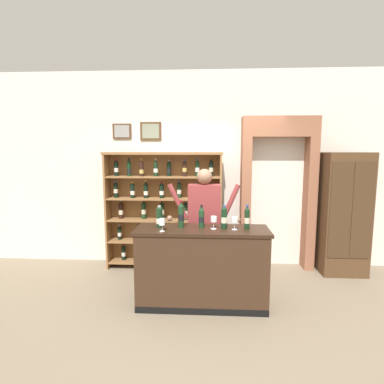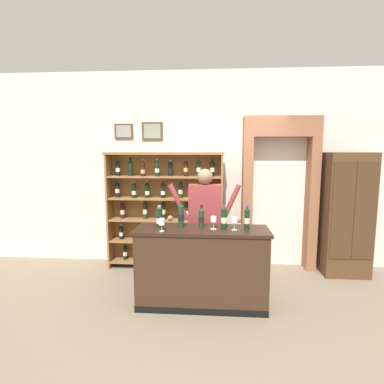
{
  "view_description": "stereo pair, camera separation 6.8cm",
  "coord_description": "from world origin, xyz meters",
  "px_view_note": "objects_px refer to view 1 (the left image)",
  "views": [
    {
      "loc": [
        0.08,
        -3.72,
        1.95
      ],
      "look_at": [
        -0.14,
        0.11,
        1.44
      ],
      "focal_mm": 28.71,
      "sensor_mm": 36.0,
      "label": 1
    },
    {
      "loc": [
        0.15,
        -3.72,
        1.95
      ],
      "look_at": [
        -0.14,
        0.11,
        1.44
      ],
      "focal_mm": 28.71,
      "sensor_mm": 36.0,
      "label": 2
    }
  ],
  "objects_px": {
    "shopkeeper": "(204,215)",
    "wine_glass_center": "(214,220)",
    "side_cabinet": "(344,214)",
    "tasting_counter": "(202,267)",
    "tasting_bottle_chianti": "(159,217)",
    "tasting_bottle_super_tuscan": "(201,217)",
    "tasting_bottle_prosecco": "(247,218)",
    "tasting_bottle_brunello": "(181,215)",
    "tasting_bottle_grappa": "(224,217)",
    "wine_glass_left": "(162,223)",
    "wine_shelf": "(164,206)",
    "wine_glass_spare": "(235,220)"
  },
  "relations": [
    {
      "from": "wine_shelf",
      "to": "tasting_bottle_grappa",
      "type": "height_order",
      "value": "wine_shelf"
    },
    {
      "from": "shopkeeper",
      "to": "tasting_bottle_prosecco",
      "type": "distance_m",
      "value": 0.76
    },
    {
      "from": "tasting_bottle_brunello",
      "to": "wine_glass_center",
      "type": "distance_m",
      "value": 0.42
    },
    {
      "from": "tasting_bottle_super_tuscan",
      "to": "wine_glass_left",
      "type": "bearing_deg",
      "value": -156.09
    },
    {
      "from": "tasting_bottle_super_tuscan",
      "to": "tasting_bottle_grappa",
      "type": "relative_size",
      "value": 0.99
    },
    {
      "from": "side_cabinet",
      "to": "wine_glass_spare",
      "type": "relative_size",
      "value": 12.19
    },
    {
      "from": "side_cabinet",
      "to": "wine_glass_center",
      "type": "xyz_separation_m",
      "value": [
        -2.08,
        -1.18,
        0.15
      ]
    },
    {
      "from": "tasting_bottle_grappa",
      "to": "wine_glass_left",
      "type": "height_order",
      "value": "tasting_bottle_grappa"
    },
    {
      "from": "tasting_bottle_chianti",
      "to": "tasting_bottle_brunello",
      "type": "relative_size",
      "value": 0.81
    },
    {
      "from": "wine_glass_spare",
      "to": "wine_glass_left",
      "type": "relative_size",
      "value": 1.01
    },
    {
      "from": "shopkeeper",
      "to": "wine_glass_center",
      "type": "relative_size",
      "value": 10.66
    },
    {
      "from": "wine_shelf",
      "to": "wine_glass_center",
      "type": "height_order",
      "value": "wine_shelf"
    },
    {
      "from": "side_cabinet",
      "to": "tasting_counter",
      "type": "xyz_separation_m",
      "value": [
        -2.22,
        -1.17,
        -0.47
      ]
    },
    {
      "from": "tasting_bottle_brunello",
      "to": "wine_glass_left",
      "type": "relative_size",
      "value": 2.18
    },
    {
      "from": "tasting_bottle_super_tuscan",
      "to": "tasting_bottle_prosecco",
      "type": "height_order",
      "value": "tasting_bottle_prosecco"
    },
    {
      "from": "wine_glass_center",
      "to": "wine_glass_spare",
      "type": "xyz_separation_m",
      "value": [
        0.25,
        -0.02,
        -0.0
      ]
    },
    {
      "from": "tasting_bottle_brunello",
      "to": "tasting_bottle_grappa",
      "type": "bearing_deg",
      "value": -3.28
    },
    {
      "from": "wine_glass_left",
      "to": "tasting_bottle_grappa",
      "type": "bearing_deg",
      "value": 13.4
    },
    {
      "from": "side_cabinet",
      "to": "shopkeeper",
      "type": "height_order",
      "value": "side_cabinet"
    },
    {
      "from": "side_cabinet",
      "to": "tasting_bottle_chianti",
      "type": "height_order",
      "value": "side_cabinet"
    },
    {
      "from": "shopkeeper",
      "to": "tasting_bottle_prosecco",
      "type": "relative_size",
      "value": 5.57
    },
    {
      "from": "wine_shelf",
      "to": "shopkeeper",
      "type": "relative_size",
      "value": 1.13
    },
    {
      "from": "side_cabinet",
      "to": "shopkeeper",
      "type": "bearing_deg",
      "value": -164.32
    },
    {
      "from": "wine_glass_center",
      "to": "tasting_bottle_brunello",
      "type": "bearing_deg",
      "value": 171.96
    },
    {
      "from": "tasting_counter",
      "to": "tasting_bottle_prosecco",
      "type": "xyz_separation_m",
      "value": [
        0.55,
        0.01,
        0.64
      ]
    },
    {
      "from": "tasting_bottle_prosecco",
      "to": "tasting_bottle_super_tuscan",
      "type": "bearing_deg",
      "value": 176.54
    },
    {
      "from": "tasting_bottle_chianti",
      "to": "tasting_bottle_grappa",
      "type": "relative_size",
      "value": 0.94
    },
    {
      "from": "wine_shelf",
      "to": "tasting_bottle_super_tuscan",
      "type": "relative_size",
      "value": 6.65
    },
    {
      "from": "wine_shelf",
      "to": "tasting_bottle_grappa",
      "type": "relative_size",
      "value": 6.57
    },
    {
      "from": "shopkeeper",
      "to": "tasting_bottle_super_tuscan",
      "type": "xyz_separation_m",
      "value": [
        -0.03,
        -0.5,
        0.07
      ]
    },
    {
      "from": "tasting_bottle_super_tuscan",
      "to": "tasting_bottle_grappa",
      "type": "height_order",
      "value": "tasting_bottle_grappa"
    },
    {
      "from": "wine_glass_center",
      "to": "wine_glass_spare",
      "type": "height_order",
      "value": "wine_glass_center"
    },
    {
      "from": "shopkeeper",
      "to": "wine_glass_center",
      "type": "height_order",
      "value": "shopkeeper"
    },
    {
      "from": "tasting_bottle_brunello",
      "to": "tasting_bottle_prosecco",
      "type": "distance_m",
      "value": 0.82
    },
    {
      "from": "tasting_bottle_chianti",
      "to": "tasting_bottle_super_tuscan",
      "type": "xyz_separation_m",
      "value": [
        0.53,
        0.0,
        -0.0
      ]
    },
    {
      "from": "side_cabinet",
      "to": "tasting_counter",
      "type": "bearing_deg",
      "value": -152.32
    },
    {
      "from": "wine_shelf",
      "to": "tasting_bottle_brunello",
      "type": "distance_m",
      "value": 1.28
    },
    {
      "from": "tasting_bottle_chianti",
      "to": "wine_glass_center",
      "type": "relative_size",
      "value": 1.72
    },
    {
      "from": "tasting_bottle_grappa",
      "to": "wine_glass_left",
      "type": "xyz_separation_m",
      "value": [
        -0.75,
        -0.18,
        -0.03
      ]
    },
    {
      "from": "side_cabinet",
      "to": "tasting_bottle_brunello",
      "type": "bearing_deg",
      "value": -155.8
    },
    {
      "from": "tasting_bottle_prosecco",
      "to": "wine_glass_center",
      "type": "height_order",
      "value": "tasting_bottle_prosecco"
    },
    {
      "from": "side_cabinet",
      "to": "tasting_bottle_prosecco",
      "type": "bearing_deg",
      "value": -145.32
    },
    {
      "from": "tasting_bottle_prosecco",
      "to": "wine_glass_left",
      "type": "bearing_deg",
      "value": -170.48
    },
    {
      "from": "side_cabinet",
      "to": "tasting_bottle_brunello",
      "type": "distance_m",
      "value": 2.73
    },
    {
      "from": "tasting_bottle_chianti",
      "to": "tasting_bottle_prosecco",
      "type": "relative_size",
      "value": 0.9
    },
    {
      "from": "shopkeeper",
      "to": "wine_glass_center",
      "type": "distance_m",
      "value": 0.57
    },
    {
      "from": "wine_glass_spare",
      "to": "wine_glass_left",
      "type": "xyz_separation_m",
      "value": [
        -0.87,
        -0.13,
        -0.01
      ]
    },
    {
      "from": "shopkeeper",
      "to": "wine_glass_spare",
      "type": "xyz_separation_m",
      "value": [
        0.38,
        -0.58,
        0.05
      ]
    },
    {
      "from": "tasting_bottle_super_tuscan",
      "to": "tasting_bottle_brunello",
      "type": "bearing_deg",
      "value": 179.47
    },
    {
      "from": "shopkeeper",
      "to": "tasting_counter",
      "type": "bearing_deg",
      "value": -91.9
    }
  ]
}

